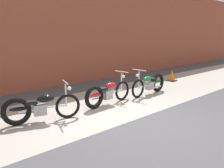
{
  "coord_description": "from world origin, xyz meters",
  "views": [
    {
      "loc": [
        -4.45,
        -4.02,
        2.27
      ],
      "look_at": [
        0.32,
        1.23,
        0.75
      ],
      "focal_mm": 37.87,
      "sensor_mm": 36.0,
      "label": 1
    }
  ],
  "objects_px": {
    "traffic_cone": "(172,76)",
    "motorcycle_green": "(151,84)",
    "motorcycle_black": "(37,108)",
    "motorcycle_red": "(106,93)"
  },
  "relations": [
    {
      "from": "motorcycle_black",
      "to": "motorcycle_green",
      "type": "distance_m",
      "value": 4.55
    },
    {
      "from": "motorcycle_red",
      "to": "motorcycle_black",
      "type": "bearing_deg",
      "value": 174.51
    },
    {
      "from": "motorcycle_red",
      "to": "motorcycle_green",
      "type": "height_order",
      "value": "same"
    },
    {
      "from": "motorcycle_black",
      "to": "motorcycle_green",
      "type": "bearing_deg",
      "value": 16.84
    },
    {
      "from": "motorcycle_green",
      "to": "traffic_cone",
      "type": "xyz_separation_m",
      "value": [
        2.75,
        0.9,
        -0.15
      ]
    },
    {
      "from": "motorcycle_green",
      "to": "traffic_cone",
      "type": "height_order",
      "value": "motorcycle_green"
    },
    {
      "from": "motorcycle_green",
      "to": "motorcycle_red",
      "type": "bearing_deg",
      "value": -5.31
    },
    {
      "from": "motorcycle_green",
      "to": "traffic_cone",
      "type": "distance_m",
      "value": 2.9
    },
    {
      "from": "motorcycle_green",
      "to": "motorcycle_black",
      "type": "bearing_deg",
      "value": -5.36
    },
    {
      "from": "traffic_cone",
      "to": "motorcycle_green",
      "type": "bearing_deg",
      "value": -161.94
    }
  ]
}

